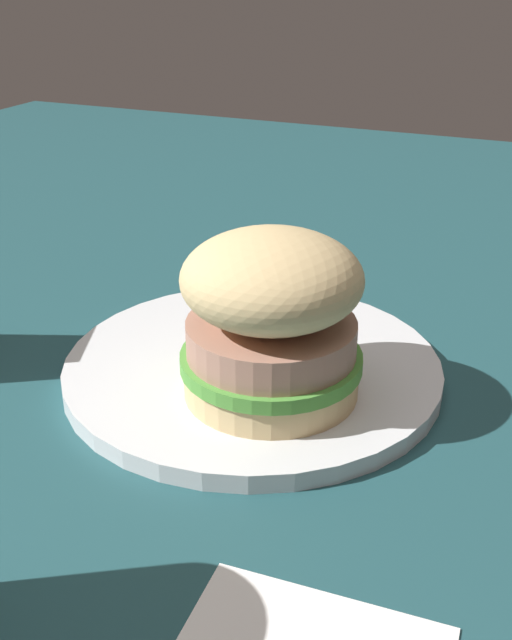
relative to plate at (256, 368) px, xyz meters
The scene contains 4 objects.
ground_plane 0.01m from the plate, 161.47° to the left, with size 1.60×1.60×0.00m, color #1E474C.
plate is the anchor object (origin of this frame).
sandwich 0.07m from the plate, 143.48° to the right, with size 0.11×0.11×0.10m.
fries_pile 0.07m from the plate, 13.99° to the left, with size 0.09×0.09×0.01m.
Camera 1 is at (-0.40, -0.18, 0.26)m, focal length 42.68 mm.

